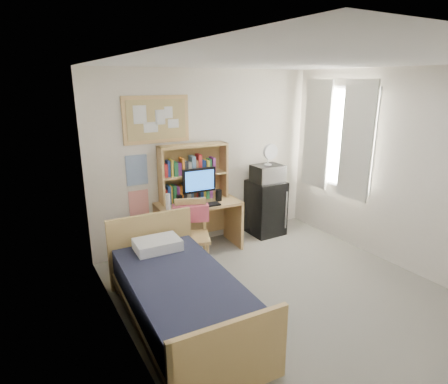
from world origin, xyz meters
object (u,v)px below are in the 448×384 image
mini_fridge (265,207)px  speaker_left (180,201)px  bulletin_board (156,120)px  microwave (267,173)px  desk_chair (192,237)px  speaker_right (219,195)px  monitor (199,186)px  desk_fan (268,156)px  desk (199,226)px  bed (182,302)px

mini_fridge → speaker_left: (-1.54, -0.08, 0.38)m
mini_fridge → bulletin_board: bearing=171.5°
mini_fridge → speaker_left: size_ratio=5.43×
bulletin_board → microwave: bulletin_board is taller
desk_chair → speaker_right: 0.87m
speaker_left → mini_fridge: bearing=6.8°
monitor → desk_fan: bearing=7.5°
desk → desk_fan: (1.24, 0.02, 0.93)m
desk → mini_fridge: 1.24m
speaker_right → desk_fan: bearing=9.8°
speaker_right → desk: bearing=168.7°
desk_chair → bed: desk_chair is taller
microwave → desk_fan: 0.29m
mini_fridge → bed: 2.71m
desk_chair → desk_fan: (1.59, 0.55, 0.83)m
bulletin_board → desk: bulletin_board is taller
speaker_left → monitor: bearing=0.0°
desk_chair → microwave: bearing=39.7°
speaker_right → microwave: bearing=9.8°
bulletin_board → speaker_left: bulletin_board is taller
speaker_left → desk: bearing=11.3°
bed → desk: bearing=60.8°
microwave → desk_fan: (0.00, 0.00, 0.29)m
bed → speaker_right: speaker_right is taller
bulletin_board → desk: 1.64m
mini_fridge → bed: bearing=-143.9°
desk_chair → desk_fan: 1.88m
desk → desk_chair: (-0.35, -0.53, 0.11)m
mini_fridge → microwave: size_ratio=1.90×
desk_chair → speaker_right: desk_chair is taller
mini_fridge → speaker_left: 1.59m
desk_chair → monitor: (0.35, 0.47, 0.53)m
mini_fridge → desk_fan: (-0.00, -0.02, 0.86)m
desk → mini_fridge: bearing=5.7°
mini_fridge → speaker_left: bearing=-176.8°
desk_fan → desk: bearing=-178.8°
desk_chair → monitor: monitor is taller
mini_fridge → microwave: (-0.00, -0.02, 0.58)m
desk → desk_fan: 1.55m
bed → desk_fan: size_ratio=6.54×
desk → microwave: size_ratio=2.57×
monitor → microwave: (1.24, 0.08, 0.01)m
desk_chair → microwave: 1.77m
bulletin_board → speaker_left: 1.16m
bed → desk_fan: 2.88m
speaker_right → bed: bearing=-126.6°
monitor → speaker_left: monitor is taller
desk_chair → desk_fan: size_ratio=3.14×
desk → mini_fridge: mini_fridge is taller
bulletin_board → mini_fridge: 2.26m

